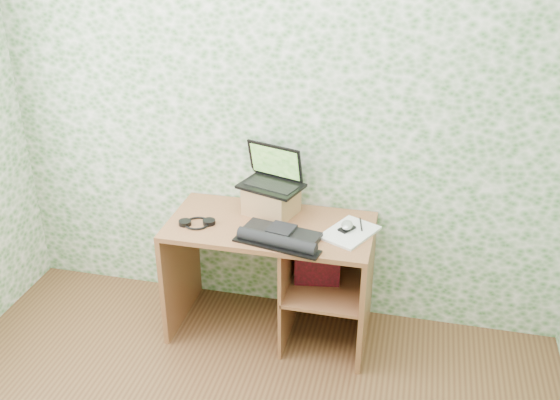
% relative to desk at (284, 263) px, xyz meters
% --- Properties ---
extents(wall_back, '(3.50, 0.00, 3.50)m').
position_rel_desk_xyz_m(wall_back, '(-0.08, 0.28, 0.82)').
color(wall_back, white).
rests_on(wall_back, ground).
extents(desk, '(1.20, 0.60, 0.75)m').
position_rel_desk_xyz_m(desk, '(0.00, 0.00, 0.00)').
color(desk, brown).
rests_on(desk, floor).
extents(riser, '(0.34, 0.31, 0.17)m').
position_rel_desk_xyz_m(riser, '(-0.11, 0.12, 0.35)').
color(riser, '#A17448').
rests_on(riser, desk).
extents(laptop, '(0.42, 0.35, 0.24)m').
position_rel_desk_xyz_m(laptop, '(-0.11, 0.15, 0.49)').
color(laptop, black).
rests_on(laptop, riser).
extents(keyboard, '(0.51, 0.34, 0.07)m').
position_rel_desk_xyz_m(keyboard, '(0.02, -0.20, 0.29)').
color(keyboard, black).
rests_on(keyboard, desk).
extents(headphones, '(0.21, 0.19, 0.03)m').
position_rel_desk_xyz_m(headphones, '(-0.49, -0.12, 0.28)').
color(headphones, black).
rests_on(headphones, desk).
extents(notepad, '(0.35, 0.39, 0.02)m').
position_rel_desk_xyz_m(notepad, '(0.39, -0.03, 0.28)').
color(notepad, silver).
rests_on(notepad, desk).
extents(mouse, '(0.11, 0.12, 0.04)m').
position_rel_desk_xyz_m(mouse, '(0.37, -0.01, 0.30)').
color(mouse, silver).
rests_on(mouse, notepad).
extents(pen, '(0.04, 0.15, 0.01)m').
position_rel_desk_xyz_m(pen, '(0.44, 0.06, 0.29)').
color(pen, black).
rests_on(pen, notepad).
extents(red_box, '(0.28, 0.12, 0.32)m').
position_rel_desk_xyz_m(red_box, '(0.21, -0.03, 0.07)').
color(red_box, maroon).
rests_on(red_box, desk).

